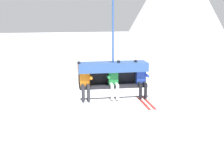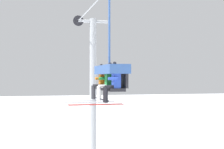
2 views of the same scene
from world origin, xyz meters
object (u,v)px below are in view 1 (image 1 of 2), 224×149
at_px(skier_blue, 141,79).
at_px(skier_orange, 85,81).
at_px(skier_green, 114,80).
at_px(chairlift_chair, 113,70).

bearing_deg(skier_blue, skier_orange, 180.00).
relative_size(skier_orange, skier_blue, 1.00).
xyz_separation_m(skier_green, skier_blue, (0.96, 0.00, 0.00)).
distance_m(skier_orange, skier_green, 0.97).
relative_size(chairlift_chair, skier_orange, 2.25).
distance_m(skier_orange, skier_blue, 1.93).
bearing_deg(skier_orange, chairlift_chair, 12.46).
height_order(chairlift_chair, skier_orange, chairlift_chair).
bearing_deg(chairlift_chair, skier_green, -89.11).
relative_size(skier_green, skier_blue, 1.00).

